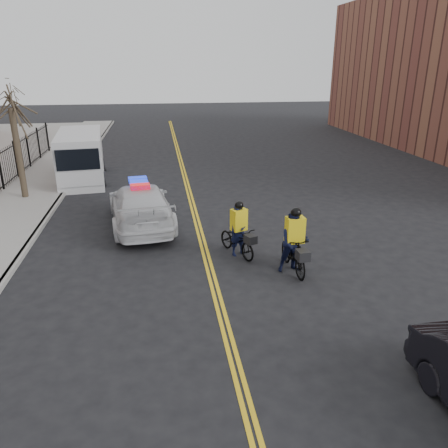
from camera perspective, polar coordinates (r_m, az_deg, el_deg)
name	(u,v)px	position (r m, az deg, el deg)	size (l,w,h in m)	color
ground	(216,293)	(12.25, -1.04, -8.97)	(120.00, 120.00, 0.00)	black
center_line_left	(191,205)	(19.57, -4.37, 2.48)	(0.10, 60.00, 0.01)	yellow
center_line_right	(194,205)	(19.58, -3.90, 2.51)	(0.10, 60.00, 0.01)	yellow
sidewalk	(15,212)	(20.45, -25.58, 1.48)	(3.00, 60.00, 0.15)	#999691
curb	(52,210)	(20.05, -21.50, 1.73)	(0.20, 60.00, 0.15)	#999691
street_tree	(13,122)	(21.65, -25.81, 11.88)	(3.20, 3.20, 4.80)	#3B2F23
police_cruiser	(140,205)	(17.18, -10.86, 2.44)	(2.91, 5.81, 1.78)	silver
cargo_van	(81,158)	(24.68, -18.16, 8.24)	(2.85, 6.23, 2.52)	silver
cyclist_near	(239,236)	(14.31, 1.95, -1.62)	(1.36, 1.99, 1.85)	black
cyclist_far	(294,247)	(13.27, 9.13, -2.96)	(0.95, 2.04, 2.04)	black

